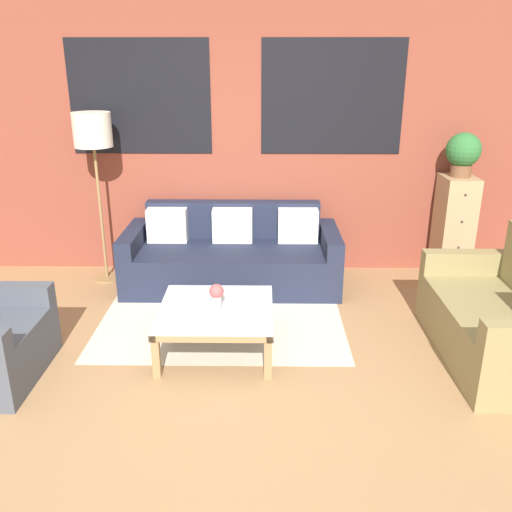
% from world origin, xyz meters
% --- Properties ---
extents(ground_plane, '(16.00, 16.00, 0.00)m').
position_xyz_m(ground_plane, '(0.00, 0.00, 0.00)').
color(ground_plane, '#9E754C').
extents(wall_back_brick, '(8.40, 0.09, 2.80)m').
position_xyz_m(wall_back_brick, '(0.00, 2.44, 1.41)').
color(wall_back_brick, brown).
rests_on(wall_back_brick, ground_plane).
extents(rug, '(2.11, 1.68, 0.00)m').
position_xyz_m(rug, '(-0.09, 1.21, 0.00)').
color(rug, beige).
rests_on(rug, ground_plane).
extents(couch_dark, '(2.10, 0.88, 0.78)m').
position_xyz_m(couch_dark, '(-0.04, 1.95, 0.28)').
color(couch_dark, '#1E2338').
rests_on(couch_dark, ground_plane).
extents(settee_vintage, '(0.80, 1.47, 0.92)m').
position_xyz_m(settee_vintage, '(2.09, 0.53, 0.31)').
color(settee_vintage, olive).
rests_on(settee_vintage, ground_plane).
extents(coffee_table, '(0.87, 0.87, 0.36)m').
position_xyz_m(coffee_table, '(-0.09, 0.61, 0.31)').
color(coffee_table, silver).
rests_on(coffee_table, ground_plane).
extents(floor_lamp, '(0.37, 0.37, 1.69)m').
position_xyz_m(floor_lamp, '(-1.35, 2.06, 1.45)').
color(floor_lamp, olive).
rests_on(floor_lamp, ground_plane).
extents(drawer_cabinet, '(0.32, 0.43, 1.07)m').
position_xyz_m(drawer_cabinet, '(2.21, 2.15, 0.53)').
color(drawer_cabinet, tan).
rests_on(drawer_cabinet, ground_plane).
extents(potted_plant, '(0.34, 0.34, 0.43)m').
position_xyz_m(potted_plant, '(2.21, 2.15, 1.30)').
color(potted_plant, brown).
rests_on(potted_plant, drawer_cabinet).
extents(flower_vase, '(0.11, 0.11, 0.20)m').
position_xyz_m(flower_vase, '(-0.08, 0.60, 0.48)').
color(flower_vase, '#ADBCC6').
rests_on(flower_vase, coffee_table).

